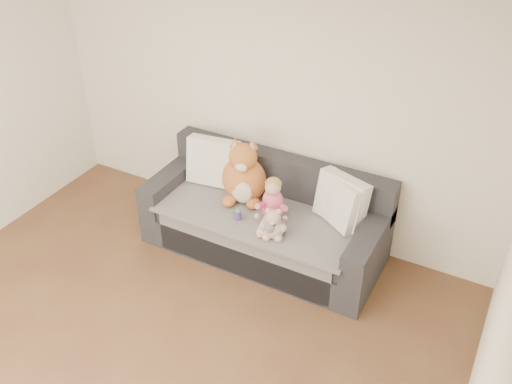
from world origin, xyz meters
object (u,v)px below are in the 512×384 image
at_px(toddler, 272,204).
at_px(sippy_cup, 238,214).
at_px(sofa, 266,221).
at_px(teddy_bear, 273,226).
at_px(plush_cat, 244,177).

bearing_deg(toddler, sippy_cup, -173.93).
xyz_separation_m(sofa, teddy_bear, (0.26, -0.37, 0.28)).
relative_size(toddler, sippy_cup, 3.67).
bearing_deg(sippy_cup, plush_cat, 109.40).
bearing_deg(sippy_cup, toddler, 26.46).
bearing_deg(toddler, sofa, 113.06).
bearing_deg(teddy_bear, toddler, 97.88).
bearing_deg(sippy_cup, teddy_bear, -12.11).
relative_size(teddy_bear, sippy_cup, 2.58).
bearing_deg(sofa, teddy_bear, -54.98).
bearing_deg(sofa, toddler, -46.55).
bearing_deg(plush_cat, sofa, -27.25).
relative_size(sofa, toddler, 5.20).
bearing_deg(teddy_bear, plush_cat, 121.04).
height_order(sofa, sippy_cup, sofa).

